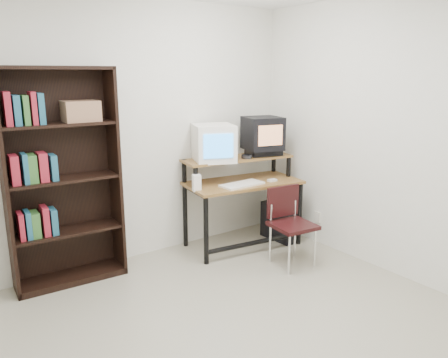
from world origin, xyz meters
TOP-DOWN VIEW (x-y plane):
  - floor at (0.00, 0.00)m, footprint 4.00×4.00m
  - back_wall at (0.00, 2.00)m, footprint 4.00×0.01m
  - right_wall at (2.00, 0.00)m, footprint 0.01×4.00m
  - computer_desk at (1.25, 1.60)m, footprint 1.31×0.78m
  - crt_monitor at (0.97, 1.73)m, footprint 0.53×0.53m
  - vcr at (1.59, 1.64)m, footprint 0.41×0.34m
  - crt_tv at (1.57, 1.63)m, footprint 0.46×0.45m
  - cd_spindle at (1.31, 1.59)m, footprint 0.15×0.15m
  - keyboard at (1.14, 1.45)m, footprint 0.48×0.23m
  - mousepad at (1.54, 1.41)m, footprint 0.24×0.20m
  - mouse at (1.51, 1.40)m, footprint 0.10×0.06m
  - desk_speaker at (0.66, 1.58)m, footprint 0.10×0.10m
  - pc_tower at (1.71, 1.47)m, footprint 0.22×0.46m
  - school_chair at (1.33, 0.93)m, footprint 0.43×0.43m
  - bookshelf at (-0.58, 1.86)m, footprint 0.99×0.37m
  - wall_outlet at (1.99, 1.15)m, footprint 0.02×0.08m

SIDE VIEW (x-z plane):
  - floor at x=0.00m, z-range -0.01..0.00m
  - pc_tower at x=1.71m, z-range 0.00..0.42m
  - wall_outlet at x=1.99m, z-range 0.24..0.36m
  - school_chair at x=1.33m, z-range 0.09..0.87m
  - computer_desk at x=1.25m, z-range 0.20..1.18m
  - mousepad at x=1.54m, z-range 0.72..0.73m
  - keyboard at x=1.14m, z-range 0.72..0.75m
  - mouse at x=1.51m, z-range 0.73..0.76m
  - desk_speaker at x=0.66m, z-range 0.72..0.89m
  - bookshelf at x=-0.58m, z-range 0.02..1.96m
  - cd_spindle at x=1.31m, z-range 0.97..1.02m
  - vcr at x=1.59m, z-range 0.97..1.05m
  - crt_monitor at x=0.97m, z-range 0.97..1.36m
  - crt_tv at x=1.57m, z-range 1.05..1.41m
  - back_wall at x=0.00m, z-range 0.00..2.60m
  - right_wall at x=2.00m, z-range 0.00..2.60m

